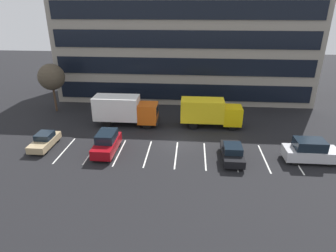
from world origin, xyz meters
TOP-DOWN VIEW (x-y plane):
  - ground_plane at (0.00, 0.00)m, footprint 120.00×120.00m
  - office_building at (0.00, 17.95)m, footprint 36.76×11.80m
  - lot_markings at (0.00, -2.71)m, footprint 22.54×5.40m
  - box_truck_yellow_all at (3.53, 4.59)m, footprint 7.20×2.38m
  - box_truck_orange at (-6.52, 4.28)m, footprint 7.65×2.53m
  - suv_maroon at (-6.81, -2.69)m, footprint 1.93×4.56m
  - suv_silver at (12.38, -2.89)m, footprint 4.81×2.04m
  - sedan_tan at (-13.44, -2.16)m, footprint 1.73×4.13m
  - sedan_black at (5.27, -3.21)m, footprint 1.85×4.43m
  - bare_tree at (-17.00, 8.30)m, footprint 3.42×3.42m

SIDE VIEW (x-z plane):
  - ground_plane at x=0.00m, z-range 0.00..0.00m
  - lot_markings at x=0.00m, z-range 0.00..0.01m
  - sedan_tan at x=-13.44m, z-range -0.04..1.44m
  - sedan_black at x=5.27m, z-range -0.04..1.54m
  - suv_maroon at x=-6.81m, z-range -0.03..2.03m
  - suv_silver at x=12.38m, z-range -0.04..2.14m
  - box_truck_yellow_all at x=3.53m, z-range 0.21..3.55m
  - box_truck_orange at x=-6.52m, z-range 0.22..3.77m
  - bare_tree at x=-17.00m, z-range 1.48..7.90m
  - office_building at x=0.00m, z-range 0.00..14.40m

